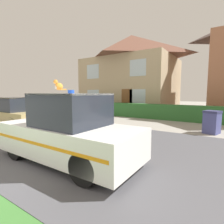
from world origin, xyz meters
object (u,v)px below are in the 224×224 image
cat (58,86)px  house_left (131,73)px  wheelie_bin (212,122)px  police_car (69,131)px  neighbour_car_near (14,113)px

cat → house_left: size_ratio=0.03×
house_left → wheelie_bin: 11.32m
police_car → cat: bearing=41.6°
police_car → house_left: size_ratio=0.45×
house_left → police_car: bearing=-69.1°
police_car → cat: 1.19m
neighbour_car_near → cat: bearing=160.5°
wheelie_bin → police_car: bearing=-99.5°
cat → neighbour_car_near: size_ratio=0.07×
cat → wheelie_bin: (3.02, 5.77, -1.44)m
house_left → wheelie_bin: house_left is taller
police_car → wheelie_bin: (2.85, 5.62, -0.27)m
neighbour_car_near → wheelie_bin: (8.93, 3.88, -0.22)m
police_car → cat: size_ratio=13.62×
cat → house_left: (-4.82, 13.23, 1.89)m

